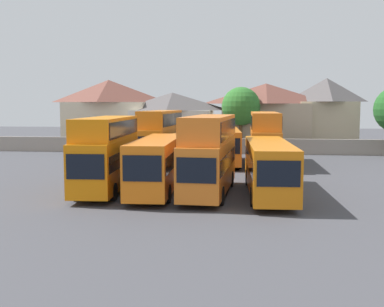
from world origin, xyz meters
The scene contains 15 objects.
ground centered at (0.00, 18.00, 0.00)m, with size 140.00×140.00×0.00m, color #424247.
depot_boundary_wall centered at (0.00, 25.69, 0.90)m, with size 56.00×0.50×1.80m, color gray.
bus_1 centered at (-5.36, 0.17, 2.77)m, with size 3.07×10.23×4.93m.
bus_2 centered at (-1.95, 0.27, 2.01)m, with size 2.90×11.43×3.53m.
bus_3 centered at (1.50, -0.15, 2.84)m, with size 2.98×10.35×5.05m.
bus_4 centered at (5.28, 0.12, 1.94)m, with size 3.06×12.11×3.39m.
bus_5 centered at (-4.64, 15.73, 2.90)m, with size 2.79×10.92×5.16m.
bus_6 centered at (-1.02, 15.66, 1.87)m, with size 3.29×12.10×3.26m.
bus_7 centered at (1.74, 15.89, 1.93)m, with size 3.34×11.29×3.37m.
bus_8 centered at (5.46, 15.67, 2.83)m, with size 2.71×11.96×5.02m.
house_terrace_left centered at (-14.89, 32.78, 4.62)m, with size 11.45×7.53×9.04m.
house_terrace_centre centered at (-5.96, 31.36, 3.72)m, with size 10.74×6.90×7.29m.
house_terrace_right centered at (6.07, 31.65, 4.30)m, with size 11.49×6.32×8.42m.
house_terrace_far_right centered at (13.75, 32.75, 4.65)m, with size 7.37×7.05×9.10m.
tree_behind_wall centered at (2.97, 28.19, 5.52)m, with size 4.67×4.67×7.88m.
Camera 1 is at (4.03, -30.64, 5.79)m, focal length 44.99 mm.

